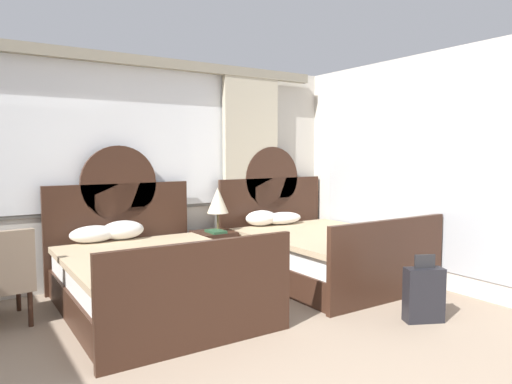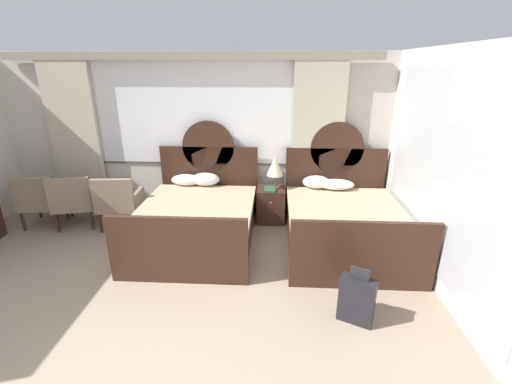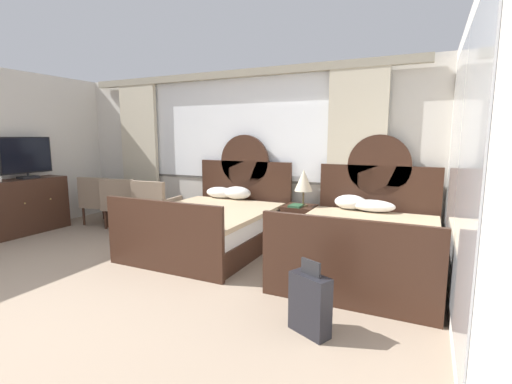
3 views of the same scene
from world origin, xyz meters
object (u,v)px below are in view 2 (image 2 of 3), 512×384
Objects in this scene: bed_near_mirror at (343,222)px; armchair_by_window_centre at (74,199)px; table_lamp_on_nightstand at (275,166)px; bed_near_window at (198,218)px; nightstand_between_beds at (271,204)px; armchair_by_window_left at (118,200)px; armchair_by_window_right at (41,199)px; book_on_nightstand at (270,189)px; suitcase_on_floor at (357,300)px.

bed_near_mirror reaches higher than armchair_by_window_centre.
armchair_by_window_centre is (-4.21, 0.32, 0.13)m from bed_near_mirror.
bed_near_window is at bearing -147.69° from table_lamp_on_nightstand.
armchair_by_window_left is at bearing -170.53° from nightstand_between_beds.
bed_near_mirror is 3.50m from armchair_by_window_left.
bed_near_window is at bearing -146.25° from nightstand_between_beds.
armchair_by_window_left is (-1.34, 0.32, 0.13)m from bed_near_window.
table_lamp_on_nightstand is 3.79m from armchair_by_window_right.
book_on_nightstand is 3.14m from armchair_by_window_centre.
armchair_by_window_centre is 1.00× the size of armchair_by_window_right.
bed_near_mirror is 2.48× the size of armchair_by_window_left.
armchair_by_window_centre is 1.41× the size of suitcase_on_floor.
bed_near_mirror is at bearing -35.31° from table_lamp_on_nightstand.
armchair_by_window_left is 1.00× the size of armchair_by_window_centre.
armchair_by_window_left is (-2.47, -0.40, -0.48)m from table_lamp_on_nightstand.
bed_near_window is 2.48× the size of armchair_by_window_right.
bed_near_mirror is (2.15, 0.00, 0.00)m from bed_near_window.
book_on_nightstand is 3.68m from armchair_by_window_right.
bed_near_mirror reaches higher than table_lamp_on_nightstand.
table_lamp_on_nightstand is 0.87× the size of suitcase_on_floor.
book_on_nightstand is at bearing 30.71° from bed_near_window.
armchair_by_window_left is at bearing -172.60° from book_on_nightstand.
bed_near_mirror is at bearing 0.00° from bed_near_window.
armchair_by_window_centre is (-2.07, 0.32, 0.13)m from bed_near_window.
armchair_by_window_right is (-3.69, -0.40, 0.18)m from nightstand_between_beds.
armchair_by_window_left is 1.27m from armchair_by_window_right.
bed_near_mirror is 1.29m from nightstand_between_beds.
bed_near_window is 2.63m from armchair_by_window_right.
table_lamp_on_nightstand is at bearing 32.31° from bed_near_window.
suitcase_on_floor is (-0.16, -1.68, -0.08)m from bed_near_mirror.
bed_near_window is 4.02× the size of table_lamp_on_nightstand.
armchair_by_window_right is at bearing 173.06° from bed_near_window.
nightstand_between_beds is 0.32m from book_on_nightstand.
nightstand_between_beds is at bearing 110.66° from suitcase_on_floor.
table_lamp_on_nightstand is at bearing 6.10° from armchair_by_window_right.
book_on_nightstand is 0.29× the size of armchair_by_window_left.
bed_near_window is 1.26m from book_on_nightstand.
book_on_nightstand is 0.29× the size of armchair_by_window_right.
suitcase_on_floor is at bearing -26.27° from armchair_by_window_centre.
bed_near_window is at bearing -13.29° from armchair_by_window_left.
table_lamp_on_nightstand reaches higher than armchair_by_window_centre.
nightstand_between_beds is 0.65× the size of armchair_by_window_centre.
armchair_by_window_centre is at bearing -174.35° from book_on_nightstand.
armchair_by_window_centre is at bearing 0.21° from armchair_by_window_right.
suitcase_on_floor is at bearing -68.17° from book_on_nightstand.
armchair_by_window_centre and armchair_by_window_right have the same top height.
table_lamp_on_nightstand is 2.64m from suitcase_on_floor.
bed_near_mirror is 4.23m from armchair_by_window_centre.
table_lamp_on_nightstand is 0.62× the size of armchair_by_window_right.
armchair_by_window_left reaches higher than book_on_nightstand.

